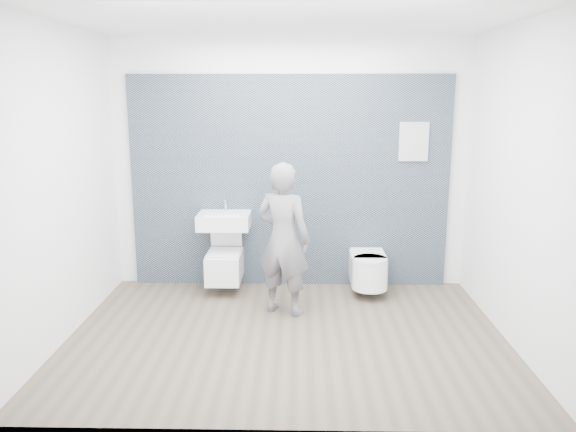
{
  "coord_description": "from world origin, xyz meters",
  "views": [
    {
      "loc": [
        0.12,
        -4.84,
        2.19
      ],
      "look_at": [
        0.0,
        0.6,
        1.0
      ],
      "focal_mm": 35.0,
      "sensor_mm": 36.0,
      "label": 1
    }
  ],
  "objects_px": {
    "toilet_square": "(225,264)",
    "washbasin": "(224,220)",
    "visitor": "(283,239)",
    "toilet_rounded": "(369,270)"
  },
  "relations": [
    {
      "from": "visitor",
      "to": "toilet_square",
      "type": "bearing_deg",
      "value": -19.57
    },
    {
      "from": "toilet_square",
      "to": "visitor",
      "type": "height_order",
      "value": "visitor"
    },
    {
      "from": "toilet_square",
      "to": "washbasin",
      "type": "bearing_deg",
      "value": 90.0
    },
    {
      "from": "toilet_square",
      "to": "visitor",
      "type": "xyz_separation_m",
      "value": [
        0.68,
        -0.61,
        0.45
      ]
    },
    {
      "from": "washbasin",
      "to": "toilet_rounded",
      "type": "distance_m",
      "value": 1.69
    },
    {
      "from": "washbasin",
      "to": "toilet_square",
      "type": "distance_m",
      "value": 0.5
    },
    {
      "from": "washbasin",
      "to": "visitor",
      "type": "distance_m",
      "value": 0.95
    },
    {
      "from": "toilet_square",
      "to": "toilet_rounded",
      "type": "xyz_separation_m",
      "value": [
        1.6,
        -0.06,
        -0.04
      ]
    },
    {
      "from": "toilet_square",
      "to": "visitor",
      "type": "bearing_deg",
      "value": -42.03
    },
    {
      "from": "toilet_rounded",
      "to": "visitor",
      "type": "bearing_deg",
      "value": -149.32
    }
  ]
}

